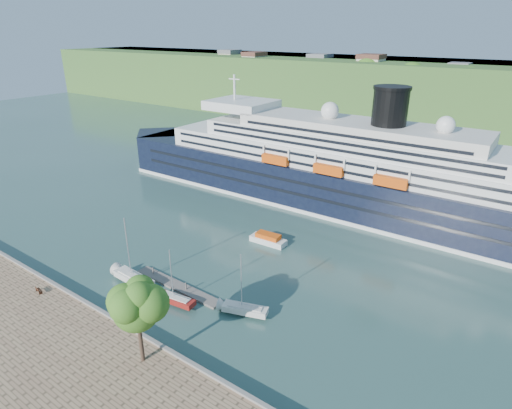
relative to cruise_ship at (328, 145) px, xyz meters
name	(u,v)px	position (x,y,z in m)	size (l,w,h in m)	color
ground	(107,319)	(-4.38, -53.10, -12.88)	(400.00, 400.00, 0.00)	#2B4C46
far_hillside	(429,95)	(-4.38, 91.90, -0.88)	(400.00, 50.00, 24.00)	#335823
quay_coping	(104,313)	(-4.38, -53.30, -11.73)	(220.00, 0.50, 0.30)	slate
cruise_ship	(328,145)	(0.00, 0.00, 0.00)	(114.68, 16.70, 25.75)	black
park_bench	(39,290)	(-15.95, -55.60, -11.42)	(1.42, 0.58, 0.91)	#4F2916
promenade_tree	(138,318)	(6.22, -55.93, -6.21)	(6.85, 6.85, 11.34)	#29651A
floating_pontoon	(178,286)	(-2.24, -42.28, -12.70)	(15.95, 1.95, 0.35)	slate
sailboat_white_near	(131,254)	(-8.00, -45.50, -7.76)	(7.93, 2.20, 10.24)	silver
sailboat_red	(174,280)	(0.73, -45.46, -8.84)	(6.25, 1.74, 8.07)	maroon
sailboat_white_far	(245,287)	(9.81, -41.72, -8.53)	(6.73, 1.87, 8.69)	silver
tender_launch	(268,239)	(0.77, -22.94, -11.96)	(6.63, 2.27, 1.83)	#DE4E0D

